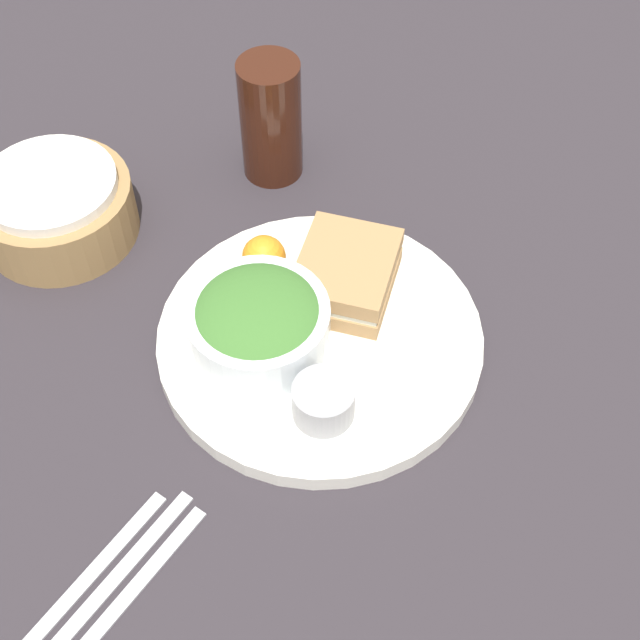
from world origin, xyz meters
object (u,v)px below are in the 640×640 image
Objects in this scene: plate at (320,339)px; dressing_cup at (323,401)px; drink_glass at (271,120)px; salad_bowl at (258,322)px; fork at (127,596)px; knife at (110,583)px; sandwich at (350,276)px; spoon at (94,571)px; bread_basket at (56,207)px.

dressing_cup is (-0.08, -0.04, 0.03)m from plate.
drink_glass reaches higher than dressing_cup.
fork is at bearing -177.22° from salad_bowl.
knife is (-0.28, 0.05, -0.01)m from plate.
spoon is at bearing 167.70° from sandwich.
salad_bowl reaches higher than knife.
plate is at bearing -176.42° from fork.
bread_basket is (0.02, 0.31, 0.03)m from plate.
dressing_cup is at bearing -165.58° from sandwich.
dressing_cup is 0.34× the size of bread_basket.
knife is at bearing 156.02° from dressing_cup.
dressing_cup is 0.31× the size of fork.
drink_glass is (0.23, 0.10, 0.02)m from salad_bowl.
dressing_cup is at bearing -106.08° from bread_basket.
sandwich reaches higher than fork.
sandwich is 0.35m from knife.
plate is 0.29m from spoon.
spoon is (0.01, 0.04, 0.00)m from fork.
salad_bowl is 0.70× the size of knife.
salad_bowl is at bearing -166.77° from fork.
sandwich reaches higher than plate.
plate is at bearing 26.70° from dressing_cup.
bread_basket is at bearing 78.19° from salad_bowl.
drink_glass is 0.24m from bread_basket.
fork is at bearing 173.13° from plate.
salad_bowl reaches higher than spoon.
sandwich is at bearing -178.87° from knife.
bread_basket is at bearing 85.80° from plate.
drink_glass reaches higher than fork.
bread_basket is 0.39m from spoon.
dressing_cup is 0.34× the size of spoon.
bread_basket is (0.10, 0.35, -0.00)m from dressing_cup.
fork is (-0.29, 0.03, -0.01)m from plate.
salad_bowl reaches higher than fork.
sandwich is 0.35m from fork.
bread_basket is 0.40m from knife.
bread_basket reaches higher than dressing_cup.
salad_bowl is 0.26m from knife.
drink_glass reaches higher than bread_basket.
drink_glass is at bearing 36.79° from plate.
plate is at bearing -180.00° from knife.
drink_glass is at bearing 47.38° from sandwich.
drink_glass reaches higher than plate.
fork is at bearing 160.56° from dressing_cup.
sandwich is 0.62× the size of knife.
bread_basket is 1.00× the size of spoon.
dressing_cup is (-0.14, -0.04, -0.00)m from sandwich.
fork is at bearing -138.34° from bread_basket.
spoon is at bearing -170.53° from drink_glass.
plate reaches higher than knife.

